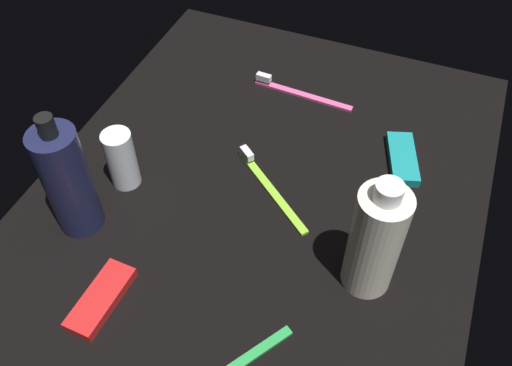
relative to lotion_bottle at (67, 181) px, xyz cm
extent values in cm
cube|color=black|center=(13.29, -21.07, -9.19)|extent=(84.00, 64.00, 1.20)
cylinder|color=#1B1E40|center=(0.00, 0.00, -0.20)|extent=(6.16, 6.16, 16.77)
cylinder|color=black|center=(0.00, 0.00, 9.58)|extent=(2.20, 2.20, 2.80)
cylinder|color=silver|center=(5.69, -39.37, -0.50)|extent=(6.35, 6.35, 16.18)
cylinder|color=silver|center=(5.69, -39.37, 8.69)|extent=(3.20, 3.20, 2.20)
cylinder|color=silver|center=(8.94, -1.90, -3.85)|extent=(4.28, 4.28, 9.48)
cube|color=#E55999|center=(37.56, -20.14, -8.14)|extent=(2.33, 18.04, 0.90)
cube|color=white|center=(38.03, -12.65, -7.09)|extent=(1.26, 2.66, 1.20)
cube|color=#8CD133|center=(14.97, -22.90, -8.14)|extent=(12.10, 14.87, 0.90)
cube|color=white|center=(19.62, -17.02, -7.09)|extent=(2.48, 2.72, 1.20)
cube|color=teal|center=(28.17, -39.47, -7.84)|extent=(11.13, 7.07, 1.50)
cube|color=red|center=(-9.98, -9.46, -7.84)|extent=(10.55, 4.42, 1.50)
camera|label=1|loc=(-34.76, -40.28, 53.39)|focal=38.58mm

